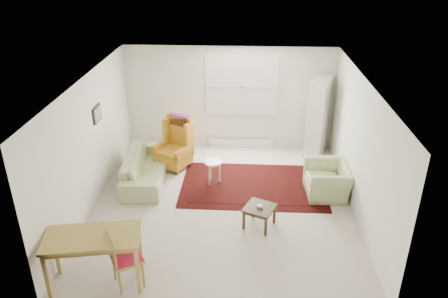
{
  "coord_description": "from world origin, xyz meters",
  "views": [
    {
      "loc": [
        0.4,
        -7.28,
        4.69
      ],
      "look_at": [
        0.0,
        0.3,
        1.05
      ],
      "focal_mm": 35.0,
      "sensor_mm": 36.0,
      "label": 1
    }
  ],
  "objects_px": {
    "armchair": "(329,177)",
    "desk_chair": "(127,257)",
    "cabinet": "(318,117)",
    "sofa": "(146,162)",
    "wingback_chair": "(173,144)",
    "coffee_table": "(259,216)",
    "stool": "(213,172)",
    "desk": "(96,260)"
  },
  "relations": [
    {
      "from": "armchair",
      "to": "cabinet",
      "type": "relative_size",
      "value": 0.52
    },
    {
      "from": "sofa",
      "to": "desk_chair",
      "type": "relative_size",
      "value": 2.07
    },
    {
      "from": "coffee_table",
      "to": "desk_chair",
      "type": "bearing_deg",
      "value": -141.74
    },
    {
      "from": "sofa",
      "to": "desk",
      "type": "height_order",
      "value": "desk"
    },
    {
      "from": "armchair",
      "to": "cabinet",
      "type": "bearing_deg",
      "value": 177.39
    },
    {
      "from": "stool",
      "to": "desk_chair",
      "type": "xyz_separation_m",
      "value": [
        -1.04,
        -3.08,
        0.23
      ]
    },
    {
      "from": "armchair",
      "to": "desk_chair",
      "type": "relative_size",
      "value": 0.99
    },
    {
      "from": "armchair",
      "to": "coffee_table",
      "type": "height_order",
      "value": "armchair"
    },
    {
      "from": "coffee_table",
      "to": "desk_chair",
      "type": "relative_size",
      "value": 0.51
    },
    {
      "from": "stool",
      "to": "desk",
      "type": "distance_m",
      "value": 3.45
    },
    {
      "from": "wingback_chair",
      "to": "desk_chair",
      "type": "distance_m",
      "value": 3.74
    },
    {
      "from": "sofa",
      "to": "wingback_chair",
      "type": "bearing_deg",
      "value": -43.94
    },
    {
      "from": "desk",
      "to": "desk_chair",
      "type": "height_order",
      "value": "desk_chair"
    },
    {
      "from": "coffee_table",
      "to": "wingback_chair",
      "type": "bearing_deg",
      "value": 131.0
    },
    {
      "from": "coffee_table",
      "to": "cabinet",
      "type": "bearing_deg",
      "value": 65.26
    },
    {
      "from": "armchair",
      "to": "desk",
      "type": "height_order",
      "value": "desk"
    },
    {
      "from": "armchair",
      "to": "desk_chair",
      "type": "xyz_separation_m",
      "value": [
        -3.4,
        -2.77,
        0.11
      ]
    },
    {
      "from": "cabinet",
      "to": "sofa",
      "type": "bearing_deg",
      "value": -136.52
    },
    {
      "from": "wingback_chair",
      "to": "armchair",
      "type": "bearing_deg",
      "value": 10.62
    },
    {
      "from": "sofa",
      "to": "stool",
      "type": "xyz_separation_m",
      "value": [
        1.45,
        -0.08,
        -0.15
      ]
    },
    {
      "from": "armchair",
      "to": "desk_chair",
      "type": "bearing_deg",
      "value": -53.44
    },
    {
      "from": "sofa",
      "to": "armchair",
      "type": "height_order",
      "value": "sofa"
    },
    {
      "from": "wingback_chair",
      "to": "desk",
      "type": "xyz_separation_m",
      "value": [
        -0.56,
        -3.76,
        -0.15
      ]
    },
    {
      "from": "sofa",
      "to": "armchair",
      "type": "distance_m",
      "value": 3.83
    },
    {
      "from": "coffee_table",
      "to": "stool",
      "type": "bearing_deg",
      "value": 121.87
    },
    {
      "from": "stool",
      "to": "sofa",
      "type": "bearing_deg",
      "value": 176.97
    },
    {
      "from": "desk",
      "to": "coffee_table",
      "type": "bearing_deg",
      "value": 32.8
    },
    {
      "from": "armchair",
      "to": "desk",
      "type": "relative_size",
      "value": 0.72
    },
    {
      "from": "sofa",
      "to": "wingback_chair",
      "type": "height_order",
      "value": "wingback_chair"
    },
    {
      "from": "sofa",
      "to": "armchair",
      "type": "xyz_separation_m",
      "value": [
        3.81,
        -0.39,
        -0.03
      ]
    },
    {
      "from": "coffee_table",
      "to": "stool",
      "type": "relative_size",
      "value": 0.96
    },
    {
      "from": "desk",
      "to": "desk_chair",
      "type": "bearing_deg",
      "value": 2.05
    },
    {
      "from": "sofa",
      "to": "cabinet",
      "type": "xyz_separation_m",
      "value": [
        3.81,
        1.47,
        0.53
      ]
    },
    {
      "from": "coffee_table",
      "to": "desk_chair",
      "type": "xyz_separation_m",
      "value": [
        -1.98,
        -1.57,
        0.29
      ]
    },
    {
      "from": "stool",
      "to": "desk",
      "type": "xyz_separation_m",
      "value": [
        -1.51,
        -3.1,
        0.17
      ]
    },
    {
      "from": "coffee_table",
      "to": "desk",
      "type": "xyz_separation_m",
      "value": [
        -2.45,
        -1.58,
        0.23
      ]
    },
    {
      "from": "armchair",
      "to": "cabinet",
      "type": "distance_m",
      "value": 1.94
    },
    {
      "from": "wingback_chair",
      "to": "desk",
      "type": "distance_m",
      "value": 3.8
    },
    {
      "from": "sofa",
      "to": "desk_chair",
      "type": "distance_m",
      "value": 3.19
    },
    {
      "from": "armchair",
      "to": "wingback_chair",
      "type": "height_order",
      "value": "wingback_chair"
    },
    {
      "from": "stool",
      "to": "desk_chair",
      "type": "bearing_deg",
      "value": -108.65
    },
    {
      "from": "stool",
      "to": "cabinet",
      "type": "distance_m",
      "value": 2.9
    }
  ]
}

